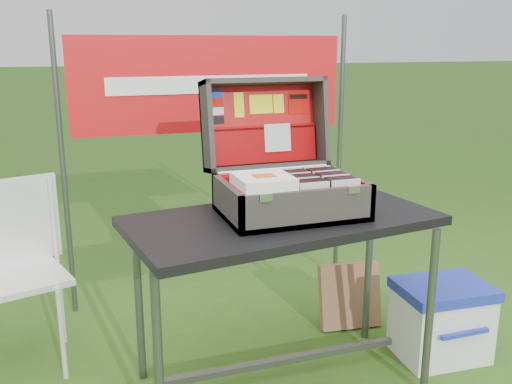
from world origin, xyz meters
name	(u,v)px	position (x,y,z in m)	size (l,w,h in m)	color
table	(281,304)	(0.02, 0.00, 0.41)	(1.30, 0.65, 0.82)	black
table_top	(282,221)	(0.02, 0.00, 0.80)	(1.30, 0.65, 0.04)	black
table_leg_fl	(158,362)	(-0.57, -0.26, 0.39)	(0.04, 0.04, 0.78)	#59595B
table_leg_fr	(430,314)	(0.61, -0.26, 0.39)	(0.04, 0.04, 0.78)	#59595B
table_leg_bl	(139,302)	(-0.57, 0.27, 0.39)	(0.04, 0.04, 0.78)	#59595B
table_leg_br	(368,270)	(0.61, 0.27, 0.39)	(0.04, 0.04, 0.78)	#59595B
table_brace	(280,361)	(0.02, 0.00, 0.12)	(1.15, 0.03, 0.03)	#59595B
suitcase	(286,149)	(0.06, 0.07, 1.09)	(0.58, 0.58, 0.55)	#46433E
suitcase_base_bottom	(290,212)	(0.06, 0.01, 0.83)	(0.58, 0.42, 0.02)	#46433E
suitcase_base_wall_front	(309,209)	(0.06, -0.18, 0.89)	(0.58, 0.02, 0.16)	#46433E
suitcase_base_wall_back	(274,186)	(0.06, 0.21, 0.89)	(0.58, 0.02, 0.16)	#46433E
suitcase_base_wall_left	(227,203)	(-0.22, 0.01, 0.89)	(0.02, 0.42, 0.16)	#46433E
suitcase_base_wall_right	(349,192)	(0.34, 0.01, 0.89)	(0.02, 0.42, 0.16)	#46433E
suitcase_liner_floor	(290,209)	(0.06, 0.01, 0.84)	(0.54, 0.37, 0.01)	red
suitcase_latch_left	(266,198)	(-0.12, -0.20, 0.96)	(0.05, 0.01, 0.03)	silver
suitcase_latch_right	(354,190)	(0.25, -0.20, 0.96)	(0.05, 0.01, 0.03)	silver
suitcase_hinge	(273,169)	(0.06, 0.22, 0.97)	(0.02, 0.02, 0.53)	silver
suitcase_lid_back	(261,125)	(0.06, 0.40, 1.15)	(0.58, 0.42, 0.02)	#46433E
suitcase_lid_rim_far	(263,81)	(0.06, 0.37, 1.36)	(0.58, 0.02, 0.16)	#46433E
suitcase_lid_rim_near	(268,166)	(0.06, 0.30, 0.97)	(0.58, 0.02, 0.16)	#46433E
suitcase_lid_rim_left	(207,127)	(-0.22, 0.33, 1.16)	(0.02, 0.42, 0.16)	#46433E
suitcase_lid_rim_right	(320,122)	(0.34, 0.33, 1.16)	(0.02, 0.42, 0.16)	#46433E
suitcase_lid_liner	(262,125)	(0.06, 0.39, 1.16)	(0.53, 0.37, 0.01)	red
suitcase_liner_wall_front	(308,206)	(0.06, -0.17, 0.90)	(0.54, 0.01, 0.13)	red
suitcase_liner_wall_back	(275,185)	(0.06, 0.20, 0.90)	(0.54, 0.01, 0.13)	red
suitcase_liner_wall_left	(231,200)	(-0.20, 0.01, 0.90)	(0.01, 0.37, 0.13)	red
suitcase_liner_wall_right	(346,189)	(0.33, 0.01, 0.90)	(0.01, 0.37, 0.13)	red
suitcase_lid_pocket	(264,145)	(0.06, 0.35, 1.06)	(0.52, 0.17, 0.03)	#860001
suitcase_pocket_edge	(264,127)	(0.06, 0.36, 1.15)	(0.51, 0.02, 0.02)	#860001
suitcase_pocket_cd	(277,138)	(0.13, 0.34, 1.10)	(0.13, 0.13, 0.01)	silver
lid_sticker_cc_a	(217,94)	(-0.15, 0.40, 1.31)	(0.06, 0.04, 0.00)	#1933B2
lid_sticker_cc_b	(217,103)	(-0.15, 0.40, 1.27)	(0.06, 0.04, 0.00)	#CA0700
lid_sticker_cc_c	(218,111)	(-0.15, 0.39, 1.23)	(0.06, 0.04, 0.00)	white
lid_sticker_cc_d	(218,120)	(-0.15, 0.38, 1.19)	(0.06, 0.04, 0.00)	black
lid_card_neon_tall	(239,105)	(-0.05, 0.39, 1.25)	(0.05, 0.11, 0.00)	#E1EE11
lid_card_neon_main	(261,104)	(0.06, 0.39, 1.25)	(0.11, 0.09, 0.00)	#E1EE11
lid_card_neon_small	(279,104)	(0.15, 0.39, 1.25)	(0.05, 0.09, 0.00)	#E1EE11
lid_sticker_band	(299,103)	(0.26, 0.39, 1.25)	(0.10, 0.10, 0.00)	#CA0700
lid_sticker_band_bar	(298,97)	(0.26, 0.40, 1.28)	(0.09, 0.02, 0.00)	black
cd_left_0	(314,200)	(0.10, -0.15, 0.92)	(0.13, 0.01, 0.15)	silver
cd_left_1	(312,199)	(0.10, -0.12, 0.92)	(0.13, 0.01, 0.15)	black
cd_left_2	(309,197)	(0.10, -0.10, 0.92)	(0.13, 0.01, 0.15)	black
cd_left_3	(307,196)	(0.10, -0.08, 0.92)	(0.13, 0.01, 0.15)	black
cd_left_4	(305,195)	(0.10, -0.06, 0.92)	(0.13, 0.01, 0.15)	silver
cd_left_5	(303,193)	(0.10, -0.03, 0.92)	(0.13, 0.01, 0.15)	black
cd_left_6	(301,192)	(0.10, -0.01, 0.92)	(0.13, 0.01, 0.15)	black
cd_left_7	(298,191)	(0.10, 0.01, 0.92)	(0.13, 0.01, 0.15)	black
cd_left_8	(296,190)	(0.10, 0.04, 0.92)	(0.13, 0.01, 0.15)	silver
cd_left_9	(294,188)	(0.10, 0.06, 0.92)	(0.13, 0.01, 0.15)	black
cd_left_10	(292,187)	(0.10, 0.08, 0.92)	(0.13, 0.01, 0.15)	black
cd_left_11	(290,186)	(0.10, 0.11, 0.92)	(0.13, 0.01, 0.15)	black
cd_left_12	(288,185)	(0.10, 0.13, 0.92)	(0.13, 0.01, 0.15)	silver
cd_right_0	(345,197)	(0.24, -0.15, 0.92)	(0.13, 0.01, 0.15)	silver
cd_right_1	(343,196)	(0.24, -0.12, 0.92)	(0.13, 0.01, 0.15)	black
cd_right_2	(340,195)	(0.24, -0.10, 0.92)	(0.13, 0.01, 0.15)	black
cd_right_3	(338,193)	(0.24, -0.08, 0.92)	(0.13, 0.01, 0.15)	black
cd_right_4	(335,192)	(0.24, -0.06, 0.92)	(0.13, 0.01, 0.15)	silver
cd_right_5	(333,191)	(0.24, -0.03, 0.92)	(0.13, 0.01, 0.15)	black
cd_right_6	(331,189)	(0.24, -0.01, 0.92)	(0.13, 0.01, 0.15)	black
cd_right_7	(328,188)	(0.24, 0.01, 0.92)	(0.13, 0.01, 0.15)	black
cd_right_8	(326,187)	(0.24, 0.04, 0.92)	(0.13, 0.01, 0.15)	silver
cd_right_9	(324,186)	(0.24, 0.06, 0.92)	(0.13, 0.01, 0.15)	black
cd_right_10	(321,185)	(0.24, 0.08, 0.92)	(0.13, 0.01, 0.15)	black
cd_right_11	(319,183)	(0.24, 0.11, 0.92)	(0.13, 0.01, 0.15)	black
cd_right_12	(317,182)	(0.24, 0.13, 0.92)	(0.13, 0.01, 0.15)	silver
songbook_0	(263,186)	(-0.09, -0.06, 0.97)	(0.22, 0.22, 0.01)	white
songbook_1	(263,185)	(-0.09, -0.06, 0.98)	(0.22, 0.22, 0.01)	white
songbook_2	(263,183)	(-0.09, -0.06, 0.98)	(0.22, 0.22, 0.01)	white
songbook_3	(263,182)	(-0.09, -0.06, 0.99)	(0.22, 0.22, 0.01)	white
songbook_4	(263,181)	(-0.09, -0.06, 0.99)	(0.22, 0.22, 0.01)	white
songbook_5	(263,180)	(-0.09, -0.06, 1.00)	(0.22, 0.22, 0.01)	white
songbook_6	(263,179)	(-0.09, -0.06, 1.00)	(0.22, 0.22, 0.01)	white
songbook_7	(263,177)	(-0.09, -0.06, 1.01)	(0.22, 0.22, 0.01)	white
songbook_8	(263,176)	(-0.09, -0.06, 1.01)	(0.22, 0.22, 0.01)	white
songbook_graphic	(264,176)	(-0.09, -0.07, 1.02)	(0.09, 0.07, 0.00)	#D85919
cooler	(441,320)	(0.87, -0.02, 0.19)	(0.44, 0.34, 0.39)	white
cooler_body	(441,325)	(0.87, -0.02, 0.17)	(0.42, 0.31, 0.34)	white
cooler_lid	(444,289)	(0.87, -0.02, 0.36)	(0.44, 0.34, 0.05)	#2031AC
cooler_handle	(465,334)	(0.87, -0.19, 0.21)	(0.26, 0.02, 0.02)	#2031AC
chair	(19,280)	(-1.09, 0.56, 0.45)	(0.41, 0.45, 0.90)	silver
chair_seat	(18,278)	(-1.09, 0.56, 0.46)	(0.41, 0.41, 0.03)	silver
chair_backrest	(16,221)	(-1.09, 0.75, 0.68)	(0.41, 0.03, 0.43)	silver
chair_leg_fr	(62,334)	(-0.92, 0.38, 0.23)	(0.02, 0.02, 0.46)	silver
chair_leg_br	(61,302)	(-0.92, 0.73, 0.23)	(0.02, 0.02, 0.46)	silver
chair_upright_right	(53,219)	(-0.92, 0.75, 0.67)	(0.02, 0.02, 0.43)	silver
cardboard_box	(350,296)	(0.59, 0.41, 0.18)	(0.34, 0.05, 0.36)	#976241
banner_post_left	(63,170)	(-0.85, 1.10, 0.85)	(0.03, 0.03, 1.70)	#59595B
banner_post_right	(339,152)	(0.85, 1.10, 0.85)	(0.03, 0.03, 1.70)	#59595B
banner	(211,84)	(0.00, 1.09, 1.30)	(1.60, 0.01, 0.55)	red
banner_text	(212,84)	(0.00, 1.08, 1.30)	(1.20, 0.00, 0.10)	white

